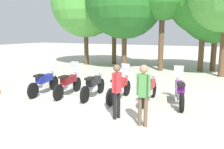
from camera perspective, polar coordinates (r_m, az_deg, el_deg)
ground_plane at (r=9.48m, az=-1.34°, el=-5.84°), size 80.00×80.00×0.00m
motorcycle_0 at (r=10.55m, az=-16.07°, el=-1.70°), size 0.62×2.18×1.37m
motorcycle_1 at (r=10.03m, az=-10.49°, el=-2.08°), size 0.62×2.19×1.37m
motorcycle_2 at (r=9.56m, az=-4.51°, el=-2.62°), size 0.62×2.19×0.99m
motorcycle_3 at (r=9.17m, az=1.89°, el=-3.06°), size 0.62×2.19×1.37m
motorcycle_4 at (r=9.00m, az=8.94°, el=-3.52°), size 0.62×2.19×0.99m
motorcycle_5 at (r=8.92m, az=16.04°, el=-3.84°), size 0.82×2.13×1.37m
person_0 at (r=7.08m, az=1.17°, el=-3.15°), size 0.28×0.40×1.68m
person_1 at (r=6.54m, az=7.60°, el=-3.88°), size 0.40×0.23×1.76m
tree_0 at (r=19.68m, az=-6.47°, el=16.90°), size 5.46×5.46×7.69m
tree_5 at (r=17.51m, az=24.22°, el=15.39°), size 5.20×5.20×7.08m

